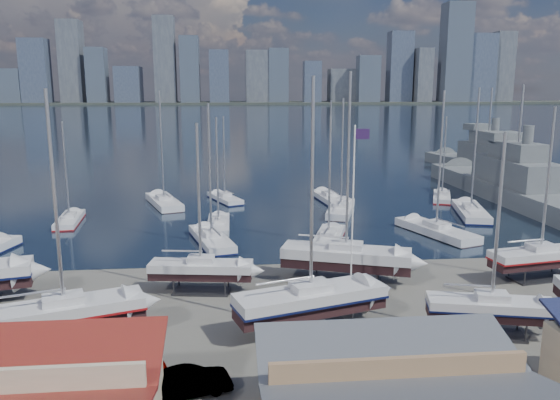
{
  "coord_description": "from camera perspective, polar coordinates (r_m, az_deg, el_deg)",
  "views": [
    {
      "loc": [
        -7.46,
        -47.79,
        15.8
      ],
      "look_at": [
        -2.1,
        8.0,
        4.4
      ],
      "focal_mm": 35.0,
      "sensor_mm": 36.0,
      "label": 1
    }
  ],
  "objects": [
    {
      "name": "ground",
      "position": [
        41.63,
        5.35,
        -10.85
      ],
      "size": [
        1400.0,
        1400.0,
        0.0
      ],
      "primitive_type": "plane",
      "color": "#605E59",
      "rests_on": "ground"
    },
    {
      "name": "sailboat_cradle_4",
      "position": [
        45.83,
        6.9,
        -5.93
      ],
      "size": [
        10.96,
        6.26,
        17.17
      ],
      "rotation": [
        0.0,
        0.0,
        -0.33
      ],
      "color": "#2D2D33",
      "rests_on": "ground"
    },
    {
      "name": "car_c",
      "position": [
        33.96,
        18.98,
        -15.41
      ],
      "size": [
        4.49,
        6.2,
        1.57
      ],
      "primitive_type": "imported",
      "rotation": [
        0.0,
        0.0,
        -0.38
      ],
      "color": "gray",
      "rests_on": "ground"
    },
    {
      "name": "sailboat_moored_1",
      "position": [
        70.19,
        -21.12,
        -2.04
      ],
      "size": [
        3.14,
        8.7,
        12.74
      ],
      "rotation": [
        0.0,
        0.0,
        1.66
      ],
      "color": "black",
      "rests_on": "water"
    },
    {
      "name": "sailboat_moored_8",
      "position": [
        78.58,
        5.17,
        0.08
      ],
      "size": [
        4.12,
        10.31,
        14.99
      ],
      "rotation": [
        0.0,
        0.0,
        1.7
      ],
      "color": "black",
      "rests_on": "water"
    },
    {
      "name": "sailboat_moored_11",
      "position": [
        82.93,
        16.54,
        0.25
      ],
      "size": [
        5.28,
        8.68,
        12.57
      ],
      "rotation": [
        0.0,
        0.0,
        1.19
      ],
      "color": "black",
      "rests_on": "water"
    },
    {
      "name": "shed_grey",
      "position": [
        26.77,
        12.22,
        -19.44
      ],
      "size": [
        12.6,
        8.4,
        4.17
      ],
      "color": "#8C6B4C",
      "rests_on": "ground"
    },
    {
      "name": "car_d",
      "position": [
        36.15,
        18.18,
        -13.89
      ],
      "size": [
        3.22,
        4.82,
        1.3
      ],
      "primitive_type": "imported",
      "rotation": [
        0.0,
        0.0,
        -0.34
      ],
      "color": "gray",
      "rests_on": "ground"
    },
    {
      "name": "sailboat_moored_9",
      "position": [
        62.61,
        15.99,
        -3.27
      ],
      "size": [
        6.53,
        11.27,
        16.42
      ],
      "rotation": [
        0.0,
        0.0,
        1.91
      ],
      "color": "black",
      "rests_on": "water"
    },
    {
      "name": "sailboat_cradle_1",
      "position": [
        37.35,
        -21.61,
        -10.92
      ],
      "size": [
        10.16,
        5.79,
        15.85
      ],
      "rotation": [
        0.0,
        0.0,
        0.33
      ],
      "color": "#2D2D33",
      "rests_on": "ground"
    },
    {
      "name": "sailboat_moored_10",
      "position": [
        73.38,
        19.29,
        -1.34
      ],
      "size": [
        5.83,
        11.65,
        16.78
      ],
      "rotation": [
        0.0,
        0.0,
        1.32
      ],
      "color": "black",
      "rests_on": "water"
    },
    {
      "name": "naval_ship_west",
      "position": [
        111.59,
        20.75,
        3.48
      ],
      "size": [
        10.68,
        38.55,
        17.43
      ],
      "rotation": [
        0.0,
        0.0,
        1.69
      ],
      "color": "#575D60",
      "rests_on": "water"
    },
    {
      "name": "sailboat_cradle_6",
      "position": [
        51.01,
        25.56,
        -5.36
      ],
      "size": [
        9.16,
        3.95,
        14.46
      ],
      "rotation": [
        0.0,
        0.0,
        0.17
      ],
      "color": "#2D2D33",
      "rests_on": "ground"
    },
    {
      "name": "flagpole",
      "position": [
        41.43,
        7.77,
        0.13
      ],
      "size": [
        1.16,
        0.12,
        13.23
      ],
      "color": "white",
      "rests_on": "ground"
    },
    {
      "name": "sailboat_moored_7",
      "position": [
        71.29,
        6.38,
        -1.11
      ],
      "size": [
        5.75,
        10.61,
        15.43
      ],
      "rotation": [
        0.0,
        0.0,
        1.27
      ],
      "color": "black",
      "rests_on": "water"
    },
    {
      "name": "sailboat_moored_4",
      "position": [
        63.6,
        -6.44,
        -2.66
      ],
      "size": [
        2.55,
        8.85,
        13.33
      ],
      "rotation": [
        0.0,
        0.0,
        1.56
      ],
      "color": "black",
      "rests_on": "water"
    },
    {
      "name": "car_b",
      "position": [
        30.55,
        -9.39,
        -18.24
      ],
      "size": [
        4.61,
        2.59,
        1.44
      ],
      "primitive_type": "imported",
      "rotation": [
        0.0,
        0.0,
        1.83
      ],
      "color": "gray",
      "rests_on": "ground"
    },
    {
      "name": "sailboat_cradle_5",
      "position": [
        38.47,
        21.19,
        -10.44
      ],
      "size": [
        8.39,
        4.08,
        13.28
      ],
      "rotation": [
        0.0,
        0.0,
        -0.24
      ],
      "color": "#2D2D33",
      "rests_on": "ground"
    },
    {
      "name": "water",
      "position": [
        348.23,
        -4.31,
        8.84
      ],
      "size": [
        1400.0,
        600.0,
        0.4
      ],
      "primitive_type": "cube",
      "color": "#1B2C3E",
      "rests_on": "ground"
    },
    {
      "name": "sailboat_moored_3",
      "position": [
        57.41,
        -7.16,
        -4.25
      ],
      "size": [
        5.35,
        10.51,
        15.13
      ],
      "rotation": [
        0.0,
        0.0,
        1.83
      ],
      "color": "black",
      "rests_on": "water"
    },
    {
      "name": "sailboat_cradle_3",
      "position": [
        36.75,
        3.23,
        -10.4
      ],
      "size": [
        10.7,
        5.84,
        16.61
      ],
      "rotation": [
        0.0,
        0.0,
        0.3
      ],
      "color": "#2D2D33",
      "rests_on": "ground"
    },
    {
      "name": "sailboat_moored_6",
      "position": [
        57.66,
        5.09,
        -4.13
      ],
      "size": [
        5.32,
        9.55,
        13.76
      ],
      "rotation": [
        0.0,
        0.0,
        1.25
      ],
      "color": "black",
      "rests_on": "water"
    },
    {
      "name": "sailboat_moored_5",
      "position": [
        78.71,
        -5.77,
        0.09
      ],
      "size": [
        5.38,
        8.74,
        12.67
      ],
      "rotation": [
        0.0,
        0.0,
        1.96
      ],
      "color": "black",
      "rests_on": "water"
    },
    {
      "name": "car_a",
      "position": [
        31.44,
        -12.78,
        -17.55
      ],
      "size": [
        2.82,
        4.28,
        1.36
      ],
      "primitive_type": "imported",
      "rotation": [
        0.0,
        0.0,
        0.33
      ],
      "color": "gray",
      "rests_on": "ground"
    },
    {
      "name": "far_shore",
      "position": [
        608.01,
        -4.86,
        10.07
      ],
      "size": [
        1400.0,
        80.0,
        2.2
      ],
      "primitive_type": "cube",
      "color": "#2D332D",
      "rests_on": "ground"
    },
    {
      "name": "sailboat_cradle_2",
      "position": [
        43.67,
        -8.25,
        -7.12
      ],
      "size": [
        8.28,
        3.38,
        13.34
      ],
      "rotation": [
        0.0,
        0.0,
        -0.14
      ],
      "color": "#2D2D33",
      "rests_on": "ground"
    },
    {
      "name": "sailboat_moored_2",
      "position": [
        76.99,
        -12.02,
        -0.35
      ],
      "size": [
        6.37,
        11.25,
        16.38
      ],
      "rotation": [
        0.0,
        0.0,
        1.9
      ],
      "color": "black",
      "rests_on": "water"
    },
    {
      "name": "skyline",
      "position": [
        602.0,
        -5.68,
        13.66
      ],
      "size": [
        639.14,
        43.8,
        107.69
      ],
      "color": "#475166",
      "rests_on": "far_shore"
    },
    {
      "name": "naval_ship_east",
      "position": [
        85.18,
        23.28,
        1.0
      ],
      "size": [
        7.67,
        45.06,
        18.05
      ],
      "rotation": [
        0.0,
        0.0,
        1.58
      ],
      "color": "#575D60",
      "rests_on": "water"
    }
  ]
}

